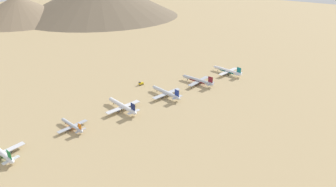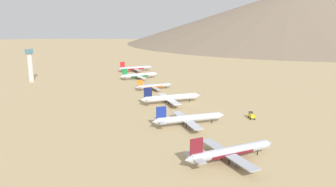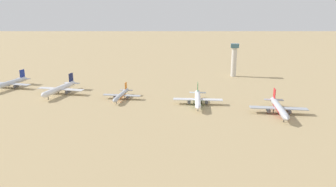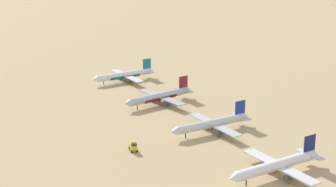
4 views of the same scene
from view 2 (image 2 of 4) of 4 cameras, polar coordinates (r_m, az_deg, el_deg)
ground_plane at (r=221.73m, az=-0.26°, el=-1.83°), size 1800.00×1800.00×0.00m
parked_jet_1 at (r=134.95m, az=10.87°, el=-10.02°), size 42.67×34.59×12.32m
parked_jet_2 at (r=175.42m, az=3.60°, el=-4.43°), size 41.96×34.17×12.09m
parked_jet_3 at (r=221.02m, az=0.38°, el=-0.76°), size 43.20×35.15×12.45m
parked_jet_4 at (r=266.47m, az=-2.53°, el=1.31°), size 31.84×25.78×9.21m
parked_jet_5 at (r=316.01m, az=-5.13°, el=3.21°), size 38.96×31.67×11.23m
parked_jet_6 at (r=363.95m, az=-5.77°, el=4.47°), size 40.17×32.56×11.61m
service_truck at (r=194.34m, az=14.49°, el=-3.72°), size 4.24×5.68×3.90m
control_tower at (r=325.23m, az=-23.11°, el=4.82°), size 7.20×7.20×30.03m
desert_hill_2 at (r=901.63m, az=20.80°, el=12.55°), size 832.28×832.28×131.08m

